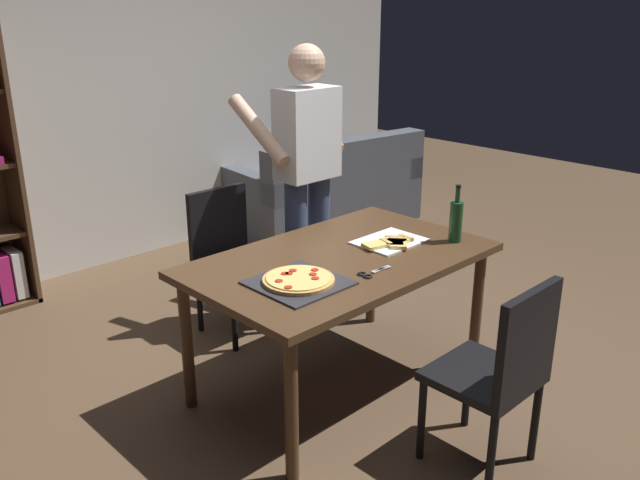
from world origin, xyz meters
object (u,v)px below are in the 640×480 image
(person_serving_pizza, at_px, (306,170))
(chair_near_camera, at_px, (501,367))
(couch, at_px, (329,194))
(pepperoni_pizza_on_tray, at_px, (299,281))
(dining_table, at_px, (340,270))
(kitchen_scissors, at_px, (371,273))
(wine_bottle, at_px, (456,220))
(chair_far_side, at_px, (229,252))

(person_serving_pizza, bearing_deg, chair_near_camera, -104.76)
(couch, height_order, pepperoni_pizza_on_tray, couch)
(chair_near_camera, height_order, pepperoni_pizza_on_tray, chair_near_camera)
(person_serving_pizza, bearing_deg, dining_table, -121.20)
(couch, xyz_separation_m, kitchen_scissors, (-1.96, -2.25, 0.45))
(pepperoni_pizza_on_tray, distance_m, kitchen_scissors, 0.36)
(dining_table, bearing_deg, kitchen_scissors, -103.75)
(wine_bottle, bearing_deg, chair_far_side, 116.25)
(person_serving_pizza, bearing_deg, couch, 40.81)
(chair_near_camera, height_order, chair_far_side, same)
(wine_bottle, height_order, kitchen_scissors, wine_bottle)
(dining_table, relative_size, couch, 0.87)
(couch, height_order, wine_bottle, wine_bottle)
(pepperoni_pizza_on_tray, distance_m, wine_bottle, 1.02)
(pepperoni_pizza_on_tray, xyz_separation_m, wine_bottle, (1.00, -0.16, 0.10))
(pepperoni_pizza_on_tray, bearing_deg, wine_bottle, -9.21)
(pepperoni_pizza_on_tray, relative_size, kitchen_scissors, 2.03)
(dining_table, xyz_separation_m, wine_bottle, (0.61, -0.27, 0.19))
(couch, bearing_deg, chair_near_camera, -122.72)
(chair_near_camera, relative_size, wine_bottle, 2.85)
(kitchen_scissors, bearing_deg, pepperoni_pizza_on_tray, 154.77)
(chair_far_side, bearing_deg, kitchen_scissors, -93.03)
(person_serving_pizza, xyz_separation_m, wine_bottle, (0.16, -1.01, -0.13))
(chair_near_camera, bearing_deg, wine_bottle, 48.50)
(wine_bottle, bearing_deg, kitchen_scissors, 179.30)
(chair_near_camera, xyz_separation_m, chair_far_side, (0.00, 1.92, 0.00))
(wine_bottle, bearing_deg, dining_table, 155.82)
(chair_near_camera, distance_m, pepperoni_pizza_on_tray, 0.97)
(wine_bottle, xyz_separation_m, kitchen_scissors, (-0.67, 0.01, -0.11))
(dining_table, height_order, wine_bottle, wine_bottle)
(couch, bearing_deg, wine_bottle, -119.64)
(chair_near_camera, height_order, wine_bottle, wine_bottle)
(person_serving_pizza, xyz_separation_m, pepperoni_pizza_on_tray, (-0.84, -0.85, -0.23))
(chair_far_side, xyz_separation_m, kitchen_scissors, (-0.06, -1.22, 0.24))
(pepperoni_pizza_on_tray, xyz_separation_m, kitchen_scissors, (0.33, -0.15, -0.01))
(dining_table, xyz_separation_m, pepperoni_pizza_on_tray, (-0.39, -0.11, 0.09))
(chair_near_camera, height_order, person_serving_pizza, person_serving_pizza)
(dining_table, xyz_separation_m, kitchen_scissors, (-0.06, -0.26, 0.08))
(chair_far_side, relative_size, wine_bottle, 2.85)
(pepperoni_pizza_on_tray, bearing_deg, chair_near_camera, -65.27)
(chair_far_side, bearing_deg, dining_table, -90.00)
(chair_near_camera, relative_size, chair_far_side, 1.00)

